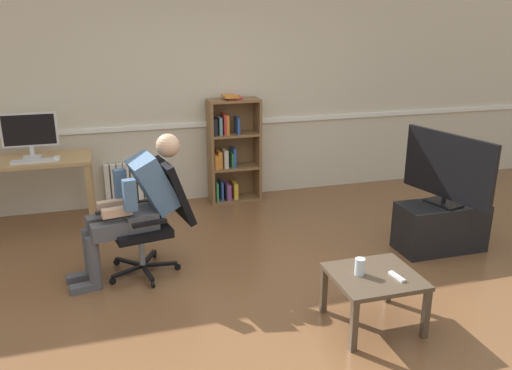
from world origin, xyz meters
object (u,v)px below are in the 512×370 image
(office_chair, at_px, (156,214))
(drinking_glass, at_px, (360,267))
(tv_stand, at_px, (440,227))
(spare_remote, at_px, (397,276))
(tv_screen, at_px, (448,168))
(bookshelf, at_px, (231,151))
(radiator, at_px, (137,184))
(computer_mouse, at_px, (57,158))
(keyboard, at_px, (35,161))
(computer_desk, at_px, (33,170))
(imac_monitor, at_px, (29,132))
(person_seated, at_px, (135,203))
(coffee_table, at_px, (374,282))

(office_chair, distance_m, drinking_glass, 1.81)
(tv_stand, distance_m, spare_remote, 1.55)
(tv_stand, xyz_separation_m, tv_screen, (0.00, 0.00, 0.58))
(bookshelf, relative_size, radiator, 1.78)
(bookshelf, distance_m, drinking_glass, 2.89)
(radiator, bearing_deg, computer_mouse, -147.28)
(keyboard, relative_size, spare_remote, 2.93)
(computer_desk, xyz_separation_m, imac_monitor, (0.00, 0.08, 0.39))
(tv_screen, bearing_deg, spare_remote, 120.17)
(tv_stand, bearing_deg, bookshelf, 129.30)
(computer_desk, relative_size, tv_screen, 1.18)
(person_seated, bearing_deg, bookshelf, 132.52)
(tv_stand, bearing_deg, radiator, 143.00)
(tv_stand, bearing_deg, keyboard, 157.91)
(tv_stand, relative_size, drinking_glass, 6.68)
(drinking_glass, bearing_deg, office_chair, 135.19)
(coffee_table, bearing_deg, imac_monitor, 132.76)
(tv_screen, xyz_separation_m, drinking_glass, (-1.35, -0.95, -0.35))
(spare_remote, bearing_deg, person_seated, 133.97)
(keyboard, bearing_deg, tv_stand, -22.09)
(imac_monitor, distance_m, tv_stand, 4.19)
(computer_desk, relative_size, keyboard, 2.63)
(office_chair, bearing_deg, computer_desk, -150.61)
(bookshelf, bearing_deg, person_seated, -126.77)
(office_chair, bearing_deg, tv_screen, 72.16)
(radiator, distance_m, tv_stand, 3.37)
(coffee_table, relative_size, spare_remote, 4.04)
(tv_screen, relative_size, coffee_table, 1.62)
(keyboard, xyz_separation_m, radiator, (1.00, 0.53, -0.50))
(drinking_glass, bearing_deg, radiator, 114.32)
(office_chair, xyz_separation_m, person_seated, (-0.17, -0.03, 0.12))
(bookshelf, xyz_separation_m, tv_stand, (1.58, -1.93, -0.38))
(imac_monitor, xyz_separation_m, person_seated, (0.93, -1.42, -0.37))
(person_seated, xyz_separation_m, tv_stand, (2.80, -0.30, -0.42))
(imac_monitor, distance_m, office_chair, 1.84)
(coffee_table, bearing_deg, spare_remote, -34.41)
(bookshelf, height_order, person_seated, bookshelf)
(keyboard, distance_m, computer_mouse, 0.21)
(imac_monitor, height_order, person_seated, same)
(radiator, bearing_deg, office_chair, -88.00)
(keyboard, distance_m, drinking_glass, 3.40)
(keyboard, height_order, drinking_glass, keyboard)
(coffee_table, distance_m, drinking_glass, 0.16)
(imac_monitor, height_order, drinking_glass, imac_monitor)
(bookshelf, xyz_separation_m, radiator, (-1.11, 0.10, -0.34))
(imac_monitor, xyz_separation_m, office_chair, (1.10, -1.39, -0.49))
(keyboard, relative_size, person_seated, 0.36)
(computer_desk, height_order, computer_mouse, computer_mouse)
(person_seated, height_order, coffee_table, person_seated)
(computer_mouse, relative_size, tv_screen, 0.10)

